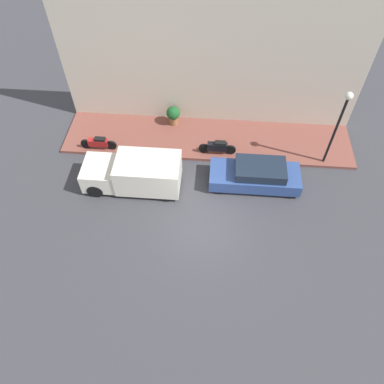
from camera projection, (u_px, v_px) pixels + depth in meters
ground_plane at (201, 225)px, 16.56m from camera, size 60.00×60.00×0.00m
sidewalk at (207, 139)px, 19.88m from camera, size 3.10×15.02×0.15m
building_facade at (212, 63)px, 18.23m from camera, size 0.30×15.02×7.07m
parked_car at (256, 175)px, 17.58m from camera, size 1.65×4.23×1.28m
delivery_van at (134, 173)px, 17.33m from camera, size 1.84×4.51×1.67m
motorcycle_red at (98, 143)px, 19.04m from camera, size 0.30×1.85×0.71m
motorcycle_black at (218, 147)px, 18.80m from camera, size 0.30×1.88×0.77m
streetlamp at (341, 117)px, 16.58m from camera, size 0.35×0.35×4.14m
potted_plant at (173, 114)px, 20.05m from camera, size 0.72×0.72×1.09m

